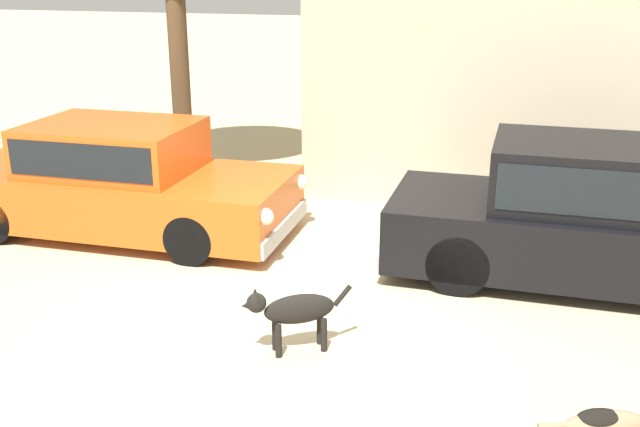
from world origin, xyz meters
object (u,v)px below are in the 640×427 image
Objects in this scene: parked_sedan_second at (582,214)px; stray_dog_tan at (612,421)px; parked_sedan_nearest at (118,179)px; stray_dog_spotted at (293,310)px.

stray_dog_tan is at bearing -87.24° from parked_sedan_second.
stray_dog_spotted is at bearing -38.18° from parked_sedan_nearest.
parked_sedan_nearest is 5.02× the size of stray_dog_spotted.
stray_dog_tan is at bearing -27.98° from parked_sedan_nearest.
parked_sedan_nearest is at bearing 130.37° from stray_dog_tan.
parked_sedan_second is 4.71× the size of stray_dog_spotted.
parked_sedan_second is at bearing 70.17° from stray_dog_tan.
parked_sedan_second is at bearing -167.71° from stray_dog_spotted.
parked_sedan_nearest reaches higher than stray_dog_tan.
parked_sedan_second is 4.34× the size of stray_dog_tan.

